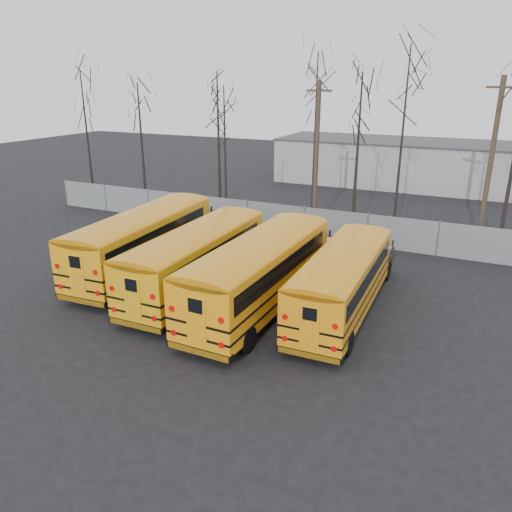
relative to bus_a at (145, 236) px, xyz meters
The scene contains 16 objects.
ground 6.45m from the bus_a, 29.32° to the right, with size 120.00×120.00×0.00m, color black.
fence 10.51m from the bus_a, 59.14° to the left, with size 40.00×0.04×2.00m, color gray.
distant_building 29.91m from the bus_a, 75.74° to the left, with size 22.00×8.00×4.00m, color #A9A9A4.
bus_a is the anchor object (origin of this frame).
bus_b 3.96m from the bus_a, 14.74° to the right, with size 2.68×11.18×3.12m.
bus_c 7.43m from the bus_a, 11.51° to the right, with size 2.94×11.67×3.25m.
bus_d 10.63m from the bus_a, ahead, with size 2.65×10.47×2.91m.
utility_pole_left 13.36m from the bus_a, 67.51° to the left, with size 1.68×0.29×9.45m.
utility_pole_right 20.12m from the bus_a, 39.02° to the left, with size 1.68×0.67×9.73m.
tree_0 17.52m from the bus_a, 141.41° to the left, with size 0.26×0.26×10.12m, color black.
tree_1 13.93m from the bus_a, 127.43° to the left, with size 0.26×0.26×9.26m, color black.
tree_2 15.69m from the bus_a, 105.08° to the left, with size 0.26×0.26×10.01m, color black.
tree_3 11.11m from the bus_a, 96.19° to the left, with size 0.26×0.26×9.14m, color black.
tree_4 14.62m from the bus_a, 72.15° to the left, with size 0.26×0.26×11.24m, color black.
tree_5 14.18m from the bus_a, 55.49° to the left, with size 0.26×0.26×9.92m, color black.
tree_6 16.19m from the bus_a, 48.59° to the left, with size 0.26×0.26×11.41m, color black.
Camera 1 is at (10.24, -16.61, 9.52)m, focal length 35.00 mm.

